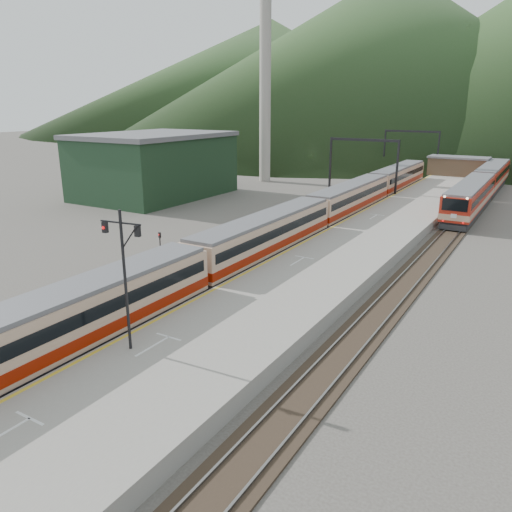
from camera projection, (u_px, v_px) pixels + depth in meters
The scene contains 17 objects.
track_main at pixel (339, 221), 54.44m from camera, with size 2.60×200.00×0.23m.
track_far at pixel (298, 216), 56.89m from camera, with size 2.60×200.00×0.23m.
track_second at pixel (449, 235), 48.81m from camera, with size 2.60×200.00×0.23m.
platform at pixel (384, 227), 49.93m from camera, with size 8.00×100.00×1.00m, color gray.
gantry_near at pixel (363, 157), 66.55m from camera, with size 9.55×0.25×8.00m.
gantry_far at pixel (411, 144), 87.08m from camera, with size 9.55×0.25×8.00m.
warehouse at pixel (155, 165), 68.56m from camera, with size 14.50×20.50×8.60m.
smokestack at pixel (265, 86), 78.92m from camera, with size 1.80×1.80×30.00m, color #9E998E.
station_shed at pixel (458, 166), 82.18m from camera, with size 9.40×4.40×3.10m.
hill_a at pixel (392, 55), 188.50m from camera, with size 180.00×180.00×60.00m, color #2C4E22.
hill_d at pixel (272, 75), 269.48m from camera, with size 200.00×200.00×55.00m, color #2C4E22.
main_train at pixel (315, 215), 48.56m from camera, with size 2.81×77.02×3.43m.
second_train at pixel (482, 185), 65.81m from camera, with size 2.96×40.33×3.62m.
signal_mast at pixel (124, 266), 22.96m from camera, with size 2.19×0.44×6.85m.
short_signal_a at pixel (123, 290), 30.44m from camera, with size 0.27×0.23×2.27m.
short_signal_b at pixel (288, 217), 50.25m from camera, with size 0.25×0.20×2.27m.
short_signal_c at pixel (160, 242), 41.06m from camera, with size 0.26×0.23×2.27m.
Camera 1 is at (19.43, -10.32, 12.35)m, focal length 35.00 mm.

